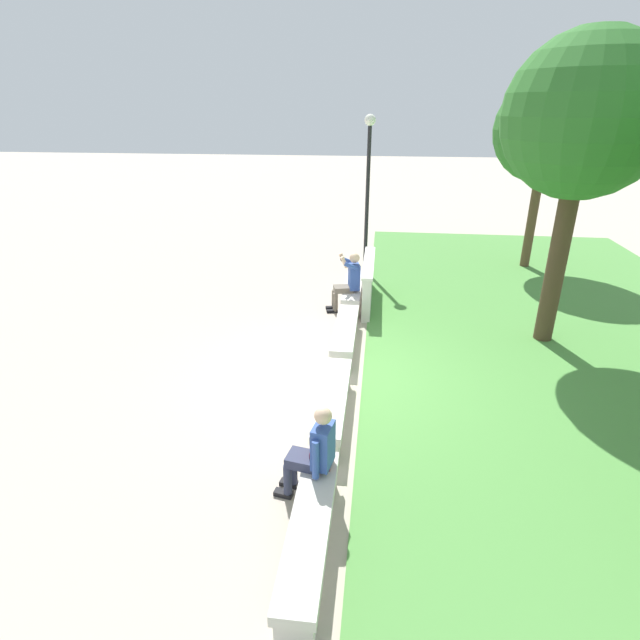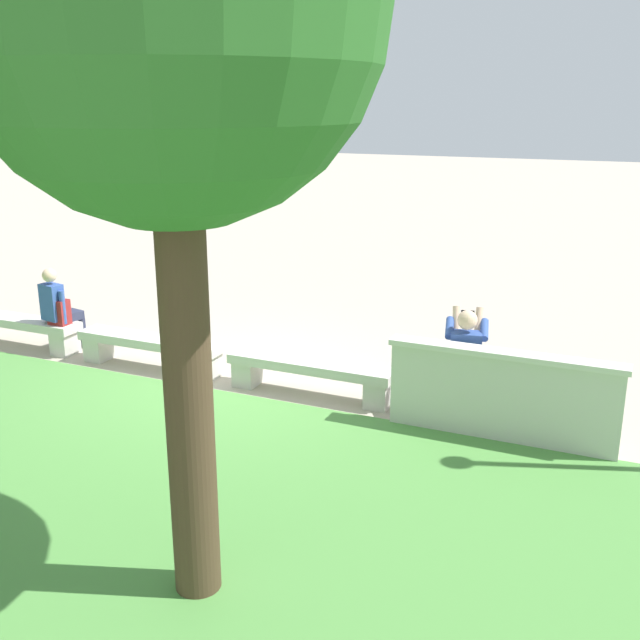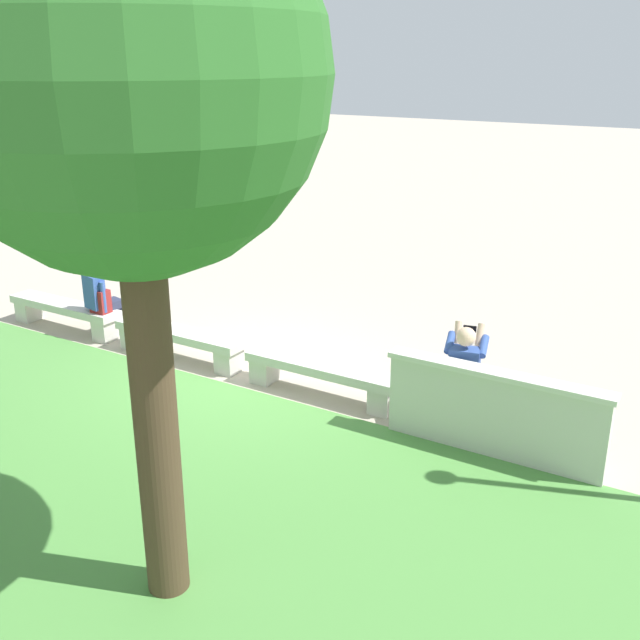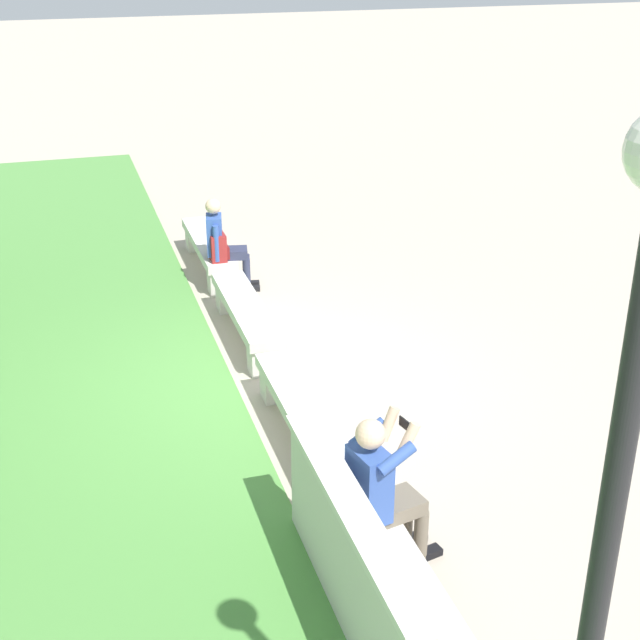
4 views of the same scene
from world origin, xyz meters
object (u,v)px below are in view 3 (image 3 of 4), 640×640
object	(u,v)px
person_photographer	(465,372)
backpack	(101,301)
person_distant	(101,296)
bench_near	(321,374)
bench_mid	(179,339)
bench_far	(65,311)
tree_left_background	(127,81)
bench_main	(502,418)

from	to	relation	value
person_photographer	backpack	xyz separation A→B (m)	(5.80, 0.09, -0.11)
person_distant	backpack	xyz separation A→B (m)	(-0.07, 0.08, -0.05)
bench_near	bench_mid	size ratio (longest dim) A/B	1.00
bench_far	tree_left_background	world-z (taller)	tree_left_background
bench_near	person_distant	world-z (taller)	person_distant
backpack	bench_mid	bearing A→B (deg)	-179.43
bench_far	tree_left_background	size ratio (longest dim) A/B	0.39
bench_main	bench_near	distance (m)	2.38
tree_left_background	bench_near	bearing A→B (deg)	-77.91
tree_left_background	backpack	bearing A→B (deg)	-38.83
bench_far	person_distant	xyz separation A→B (m)	(-0.79, -0.06, 0.37)
bench_main	bench_mid	size ratio (longest dim) A/B	1.00
person_photographer	backpack	size ratio (longest dim) A/B	3.08
bench_main	backpack	xyz separation A→B (m)	(6.30, 0.02, 0.32)
person_distant	tree_left_background	bearing A→B (deg)	140.99
bench_far	person_photographer	distance (m)	6.67
person_distant	bench_main	bearing A→B (deg)	179.42
backpack	bench_far	bearing A→B (deg)	-1.02
person_distant	backpack	distance (m)	0.12
person_photographer	person_distant	xyz separation A→B (m)	(5.87, 0.01, -0.06)
bench_mid	person_photographer	bearing A→B (deg)	-178.99
bench_main	person_distant	world-z (taller)	person_distant
bench_near	bench_far	world-z (taller)	same
bench_near	person_distant	bearing A→B (deg)	-0.93
bench_near	tree_left_background	size ratio (longest dim) A/B	0.39
backpack	tree_left_background	bearing A→B (deg)	141.17
bench_far	person_photographer	xyz separation A→B (m)	(-6.65, -0.08, 0.43)
tree_left_background	person_distant	bearing A→B (deg)	-39.01
person_distant	backpack	world-z (taller)	person_distant
bench_mid	person_photographer	world-z (taller)	person_photographer
bench_main	backpack	size ratio (longest dim) A/B	5.00
bench_far	backpack	size ratio (longest dim) A/B	5.00
bench_far	tree_left_background	xyz separation A→B (m)	(-5.59, 3.82, 3.72)
person_distant	tree_left_background	xyz separation A→B (m)	(-4.80, 3.89, 3.36)
bench_mid	tree_left_background	size ratio (longest dim) A/B	0.39
bench_mid	backpack	size ratio (longest dim) A/B	5.00
bench_far	bench_mid	bearing A→B (deg)	180.00
person_photographer	backpack	distance (m)	5.80
tree_left_background	person_photographer	bearing A→B (deg)	-105.27
bench_mid	person_distant	world-z (taller)	person_distant
person_distant	tree_left_background	size ratio (longest dim) A/B	0.23
backpack	bench_near	bearing A→B (deg)	-179.78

